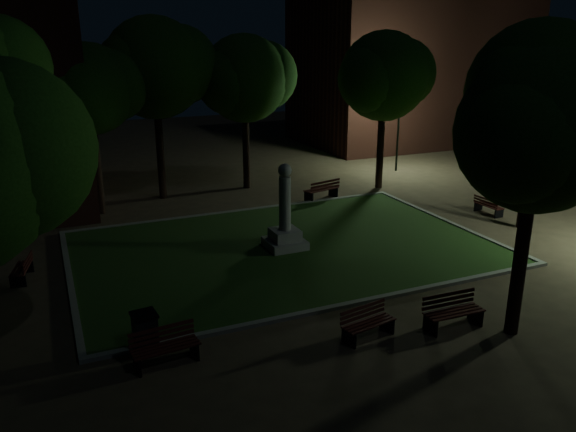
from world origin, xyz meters
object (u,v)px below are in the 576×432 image
Objects in this scene: bench_west_near at (165,347)px; bench_right_side at (488,206)px; bench_far_side at (322,190)px; bench_near_left at (367,323)px; trash_bin at (145,332)px; bench_near_right at (452,312)px; bench_left_side at (23,269)px; monument at (285,225)px.

bench_west_near is 17.01m from bench_right_side.
bench_near_left is at bearing 54.22° from bench_far_side.
bench_right_side is 0.75× the size of bench_far_side.
trash_bin is at bearing 108.69° from bench_west_near.
bench_left_side is at bearing 144.71° from bench_near_right.
bench_far_side reaches higher than bench_right_side.
trash_bin reaches higher than bench_left_side.
monument is at bearing 37.59° from bench_far_side.
bench_near_left is at bearing 171.07° from bench_near_right.
monument reaches higher than bench_right_side.
bench_west_near is (-5.15, 0.89, 0.03)m from bench_near_left.
bench_west_near is at bearing 34.60° from bench_far_side.
bench_near_left is (-0.59, -6.83, -0.56)m from monument.
monument is 6.88m from bench_near_left.
bench_right_side is (10.07, 0.34, -0.59)m from monument.
trash_bin is (-16.15, -5.53, 0.16)m from bench_right_side.
bench_left_side is 1.40× the size of trash_bin.
bench_far_side is 14.91m from trash_bin.
monument reaches higher than bench_near_right.
bench_far_side is at bearing 80.65° from bench_near_right.
bench_far_side is (2.53, 12.76, 0.03)m from bench_near_right.
monument is at bearing 105.94° from bench_near_right.
bench_far_side is at bearing 45.62° from trash_bin.
bench_near_right reaches higher than bench_right_side.
bench_far_side is 1.83× the size of trash_bin.
trash_bin is (-5.49, 1.64, 0.14)m from bench_near_left.
bench_right_side is (10.66, 7.16, -0.03)m from bench_near_left.
bench_far_side is at bearing 43.12° from bench_west_near.
bench_right_side is at bearing 44.62° from bench_near_right.
monument is 8.28m from bench_west_near.
bench_near_left reaches higher than bench_right_side.
monument is at bearing 40.59° from bench_west_near.
bench_near_right is 7.69m from bench_west_near.
bench_west_near is at bearing -65.96° from trash_bin.
monument is 10.10m from bench_right_side.
bench_far_side is (13.31, 4.59, 0.11)m from bench_left_side.
bench_west_near is 0.87× the size of bench_far_side.
bench_west_near is at bearing 171.72° from bench_near_right.
bench_near_left is 0.83× the size of bench_far_side.
bench_west_near is 0.82m from trash_bin.
bench_far_side reaches higher than bench_near_right.
bench_left_side is at bearing 109.89° from bench_west_near.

